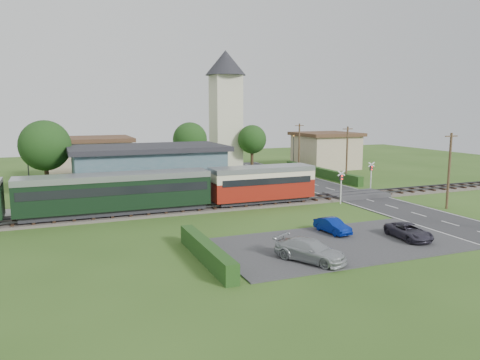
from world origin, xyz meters
name	(u,v)px	position (x,y,z in m)	size (l,w,h in m)	color
ground	(280,208)	(0.00, 0.00, 0.00)	(120.00, 120.00, 0.00)	#2D4C19
railway_track	(270,203)	(0.00, 2.00, 0.11)	(76.00, 3.20, 0.49)	#4C443D
road	(368,200)	(10.00, 0.00, 0.03)	(6.00, 70.00, 0.05)	#28282B
car_park	(339,244)	(-1.50, -12.00, 0.04)	(17.00, 9.00, 0.08)	#333335
crossing_deck	(357,195)	(10.00, 2.00, 0.23)	(6.20, 3.40, 0.45)	#333335
platform	(161,203)	(-10.00, 5.20, 0.23)	(30.00, 3.00, 0.45)	gray
equipment_hut	(71,193)	(-18.00, 5.20, 1.75)	(2.30, 2.30, 2.55)	beige
station_building	(148,170)	(-10.00, 10.99, 2.69)	(16.00, 9.00, 5.30)	#3B5F69
train	(76,194)	(-17.70, 2.00, 2.18)	(43.20, 2.90, 3.40)	#232328
church_tower	(226,101)	(5.00, 28.00, 10.23)	(6.00, 6.00, 17.60)	beige
house_west	(89,158)	(-15.00, 25.00, 2.79)	(10.80, 8.80, 5.50)	tan
house_east	(326,150)	(20.00, 24.00, 2.80)	(8.80, 8.80, 5.50)	tan
hedge_carpark	(206,252)	(-11.00, -12.00, 0.60)	(0.80, 9.00, 1.20)	#193814
hedge_roadside	(320,172)	(14.20, 16.00, 0.60)	(0.80, 18.00, 1.20)	#193814
hedge_station	(141,183)	(-10.00, 15.50, 0.65)	(22.00, 0.80, 1.30)	#193814
tree_a	(45,146)	(-20.00, 14.00, 5.38)	(5.20, 5.20, 8.00)	#332316
tree_b	(190,140)	(-2.00, 23.00, 5.02)	(4.60, 4.60, 7.34)	#332316
tree_c	(252,139)	(8.00, 25.00, 4.65)	(4.20, 4.20, 6.78)	#332316
utility_pole_b	(449,170)	(14.20, -6.00, 3.63)	(1.40, 0.22, 7.00)	#473321
utility_pole_c	(347,154)	(14.20, 10.00, 3.63)	(1.40, 0.22, 7.00)	#473321
utility_pole_d	(299,147)	(14.20, 22.00, 3.63)	(1.40, 0.22, 7.00)	#473321
crossing_signal_near	(341,182)	(6.40, -0.41, 2.14)	(0.84, 0.28, 3.28)	silver
crossing_signal_far	(371,172)	(13.60, 4.39, 2.14)	(0.84, 0.28, 3.28)	silver
streetlamp_west	(28,163)	(-22.00, 20.00, 3.04)	(0.30, 0.30, 5.15)	#3F3F47
streetlamp_east	(294,148)	(16.00, 27.00, 3.04)	(0.30, 0.30, 5.15)	#3F3F47
car_on_road	(290,173)	(9.78, 16.53, 0.70)	(1.53, 3.80, 1.30)	#13438E
car_park_blue	(332,226)	(-0.43, -9.50, 0.62)	(1.14, 3.27, 1.08)	navy
car_park_silver	(310,250)	(-5.24, -14.50, 0.74)	(1.85, 4.54, 1.32)	#A4A8AC
car_park_dark	(409,231)	(3.68, -12.88, 0.62)	(1.79, 3.88, 1.08)	#2F2D3A
pedestrian_near	(225,188)	(-3.66, 4.78, 1.40)	(0.70, 0.46, 1.91)	gray
pedestrian_far	(106,196)	(-15.01, 5.20, 1.34)	(0.87, 0.67, 1.78)	gray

